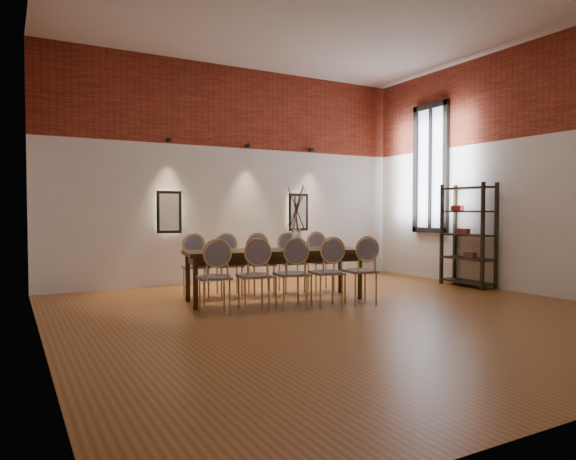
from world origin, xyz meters
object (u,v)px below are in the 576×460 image
bowl (254,244)px  chair_near_b (254,276)px  dining_table (275,275)px  chair_near_c (291,274)px  chair_near_a (214,277)px  book (256,249)px  chair_far_d (292,263)px  chair_near_e (360,271)px  chair_far_c (261,264)px  chair_far_e (321,262)px  chair_far_b (229,265)px  chair_near_d (327,272)px  vase (296,239)px  shelving_rack (468,235)px  chair_far_a (196,266)px

bowl → chair_near_b: bearing=-115.9°
dining_table → chair_near_c: chair_near_c is taller
chair_near_a → book: chair_near_a is taller
chair_far_d → chair_near_e: bearing=110.5°
chair_far_c → chair_far_e: same height
dining_table → chair_far_b: chair_far_b is taller
chair_near_a → chair_near_d: same height
bowl → chair_near_e: bearing=-34.6°
chair_near_b → vase: bearing=39.2°
chair_near_b → book: size_ratio=3.62×
vase → shelving_rack: 3.30m
chair_near_c → chair_far_e: size_ratio=1.00×
dining_table → chair_far_e: 1.26m
chair_near_b → chair_far_a: 1.49m
chair_far_c → dining_table: bearing=90.0°
chair_near_a → chair_near_c: size_ratio=1.00×
vase → chair_near_a: bearing=-162.4°
chair_near_e → shelving_rack: 2.78m
chair_far_b → chair_near_d: bearing=126.7°
chair_far_d → chair_near_a: bearing=41.8°
bowl → chair_far_b: bearing=95.3°
chair_far_b → bowl: 0.86m
chair_near_c → chair_near_e: same height
chair_near_b → chair_far_e: (1.77, 1.13, 0.00)m
chair_far_a → chair_far_b: same height
chair_far_b → book: size_ratio=3.62×
chair_near_b → chair_far_c: size_ratio=1.00×
dining_table → chair_near_c: (-0.11, -0.69, 0.09)m
chair_far_d → vase: bearing=75.2°
chair_far_b → chair_far_e: (1.54, -0.25, 0.00)m
chair_far_c → book: bearing=67.5°
chair_far_d → bowl: (-0.96, -0.60, 0.37)m
chair_far_b → shelving_rack: (4.02, -1.14, 0.43)m
dining_table → shelving_rack: size_ratio=1.45×
chair_far_b → bowl: (0.07, -0.77, 0.37)m
chair_near_c → chair_near_a: bearing=180.0°
chair_near_c → chair_near_e: size_ratio=1.00×
chair_far_e → book: bearing=26.7°
chair_near_c → chair_far_c: (0.23, 1.38, 0.00)m
chair_near_a → chair_far_a: same height
chair_far_c → shelving_rack: shelving_rack is taller
chair_near_e → chair_far_d: (-0.29, 1.46, 0.00)m
chair_near_c → chair_near_e: bearing=-0.0°
chair_near_c → shelving_rack: bearing=14.3°
chair_near_b → chair_far_a: size_ratio=1.00×
chair_near_e → bowl: chair_near_e is taller
chair_far_b → chair_far_c: (0.51, -0.08, 0.00)m
dining_table → book: size_ratio=10.03×
chair_near_a → chair_far_c: bearing=53.3°
chair_far_a → shelving_rack: 4.71m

